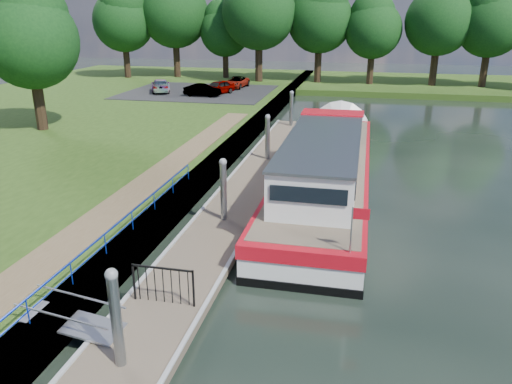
% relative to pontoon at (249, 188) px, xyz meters
% --- Properties ---
extents(ground, '(160.00, 160.00, 0.00)m').
position_rel_pontoon_xyz_m(ground, '(0.00, -13.00, -0.18)').
color(ground, black).
rests_on(ground, ground).
extents(bank_edge, '(1.10, 90.00, 0.78)m').
position_rel_pontoon_xyz_m(bank_edge, '(-2.55, 2.00, 0.20)').
color(bank_edge, '#473D2D').
rests_on(bank_edge, ground).
extents(far_bank, '(60.00, 18.00, 0.60)m').
position_rel_pontoon_xyz_m(far_bank, '(12.00, 39.00, 0.12)').
color(far_bank, '#254112').
rests_on(far_bank, ground).
extents(footpath, '(1.60, 40.00, 0.05)m').
position_rel_pontoon_xyz_m(footpath, '(-4.40, -5.00, 0.62)').
color(footpath, brown).
rests_on(footpath, riverbank).
extents(carpark, '(14.00, 12.00, 0.06)m').
position_rel_pontoon_xyz_m(carpark, '(-11.00, 25.00, 0.62)').
color(carpark, black).
rests_on(carpark, riverbank).
extents(blue_fence, '(0.04, 18.04, 0.72)m').
position_rel_pontoon_xyz_m(blue_fence, '(-2.75, -10.00, 1.13)').
color(blue_fence, '#0C2DBF').
rests_on(blue_fence, riverbank).
extents(pontoon, '(2.50, 30.00, 0.56)m').
position_rel_pontoon_xyz_m(pontoon, '(0.00, 0.00, 0.00)').
color(pontoon, brown).
rests_on(pontoon, ground).
extents(mooring_piles, '(0.30, 27.30, 3.55)m').
position_rel_pontoon_xyz_m(mooring_piles, '(0.00, 0.00, 1.10)').
color(mooring_piles, gray).
rests_on(mooring_piles, ground).
extents(gangway, '(2.58, 1.00, 0.92)m').
position_rel_pontoon_xyz_m(gangway, '(-1.85, -12.50, 0.44)').
color(gangway, '#A5A8AD').
rests_on(gangway, ground).
extents(gate_panel, '(1.85, 0.05, 1.15)m').
position_rel_pontoon_xyz_m(gate_panel, '(-0.00, -10.80, 0.97)').
color(gate_panel, black).
rests_on(gate_panel, ground).
extents(barge, '(4.36, 21.15, 4.78)m').
position_rel_pontoon_xyz_m(barge, '(3.60, 1.64, 0.90)').
color(barge, black).
rests_on(barge, ground).
extents(horizon_trees, '(54.38, 10.03, 12.87)m').
position_rel_pontoon_xyz_m(horizon_trees, '(-1.61, 35.68, 7.76)').
color(horizon_trees, '#332316').
rests_on(horizon_trees, ground).
extents(bank_tree_a, '(6.12, 6.12, 9.72)m').
position_rel_pontoon_xyz_m(bank_tree_a, '(-15.99, 7.08, 6.84)').
color(bank_tree_a, '#332316').
rests_on(bank_tree_a, riverbank).
extents(car_a, '(2.94, 4.03, 1.27)m').
position_rel_pontoon_xyz_m(car_a, '(-8.66, 23.94, 1.29)').
color(car_a, '#999999').
rests_on(car_a, carpark).
extents(car_b, '(3.50, 1.43, 1.13)m').
position_rel_pontoon_xyz_m(car_b, '(-9.70, 22.35, 1.22)').
color(car_b, '#999999').
rests_on(car_b, carpark).
extents(car_c, '(3.28, 4.63, 1.24)m').
position_rel_pontoon_xyz_m(car_c, '(-14.52, 23.97, 1.27)').
color(car_c, '#999999').
rests_on(car_c, carpark).
extents(car_d, '(2.23, 4.21, 1.13)m').
position_rel_pontoon_xyz_m(car_d, '(-8.03, 28.33, 1.21)').
color(car_d, '#999999').
rests_on(car_d, carpark).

